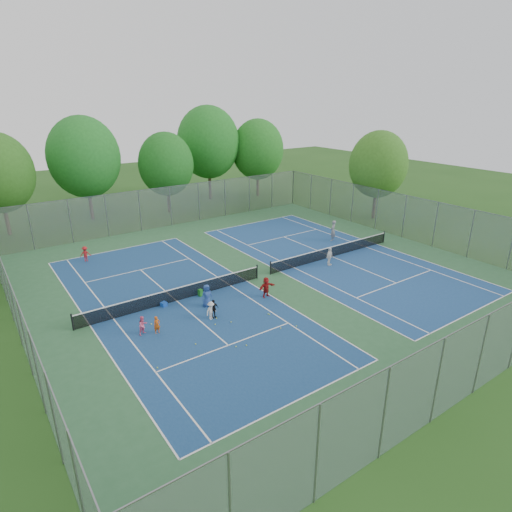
{
  "coord_description": "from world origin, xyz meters",
  "views": [
    {
      "loc": [
        -17.07,
        -23.33,
        12.6
      ],
      "look_at": [
        0.0,
        1.0,
        1.3
      ],
      "focal_mm": 30.0,
      "sensor_mm": 36.0,
      "label": 1
    }
  ],
  "objects_px": {
    "net_left": "(176,295)",
    "ball_crate": "(164,304)",
    "net_right": "(333,252)",
    "instructor": "(333,231)",
    "ball_hopper": "(200,293)"
  },
  "relations": [
    {
      "from": "ball_crate",
      "to": "instructor",
      "type": "distance_m",
      "value": 18.24
    },
    {
      "from": "ball_hopper",
      "to": "instructor",
      "type": "relative_size",
      "value": 0.25
    },
    {
      "from": "net_right",
      "to": "instructor",
      "type": "bearing_deg",
      "value": 45.59
    },
    {
      "from": "ball_crate",
      "to": "net_right",
      "type": "bearing_deg",
      "value": 0.79
    },
    {
      "from": "ball_hopper",
      "to": "ball_crate",
      "type": "bearing_deg",
      "value": 179.46
    },
    {
      "from": "net_left",
      "to": "net_right",
      "type": "distance_m",
      "value": 14.0
    },
    {
      "from": "ball_crate",
      "to": "ball_hopper",
      "type": "height_order",
      "value": "ball_hopper"
    },
    {
      "from": "net_left",
      "to": "net_right",
      "type": "relative_size",
      "value": 1.0
    },
    {
      "from": "net_right",
      "to": "instructor",
      "type": "height_order",
      "value": "instructor"
    },
    {
      "from": "net_left",
      "to": "instructor",
      "type": "xyz_separation_m",
      "value": [
        16.96,
        3.03,
        0.5
      ]
    },
    {
      "from": "net_left",
      "to": "ball_crate",
      "type": "bearing_deg",
      "value": -168.01
    },
    {
      "from": "ball_crate",
      "to": "ball_hopper",
      "type": "bearing_deg",
      "value": -0.54
    },
    {
      "from": "net_right",
      "to": "instructor",
      "type": "xyz_separation_m",
      "value": [
        2.96,
        3.03,
        0.5
      ]
    },
    {
      "from": "net_right",
      "to": "instructor",
      "type": "relative_size",
      "value": 6.72
    },
    {
      "from": "net_left",
      "to": "ball_crate",
      "type": "height_order",
      "value": "net_left"
    }
  ]
}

